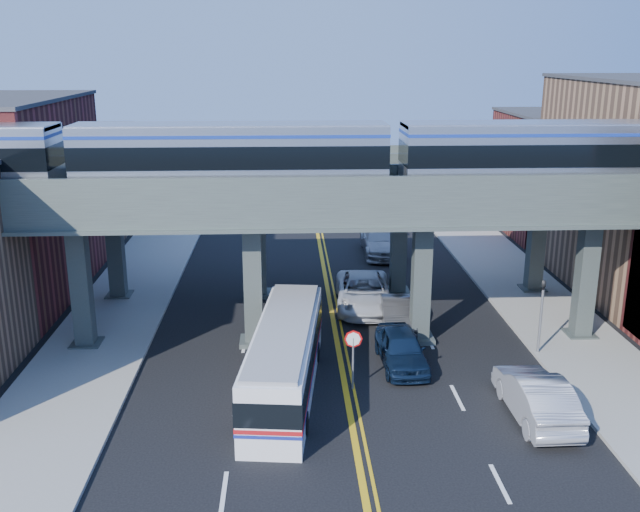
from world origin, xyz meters
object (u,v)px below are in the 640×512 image
Objects in this scene: car_lane_d at (381,240)px; transit_bus at (285,359)px; car_lane_c at (364,292)px; transit_train at (231,155)px; car_parked_curb at (536,396)px; car_lane_b at (397,314)px; stop_sign at (353,350)px; traffic_signal at (541,309)px; car_lane_a at (401,349)px.

transit_bus is at bearing -106.98° from car_lane_d.
transit_bus is 10.73m from car_lane_c.
transit_train is 7.97× the size of car_parked_curb.
car_lane_c is at bearing 118.07° from car_lane_b.
stop_sign is 0.48× the size of car_parked_curb.
car_lane_a is at bearing -172.99° from traffic_signal.
car_lane_c is 13.57m from car_parked_curb.
transit_train reaches higher than car_lane_c.
transit_bus is (2.29, -5.04, -7.69)m from transit_train.
transit_train is at bearing 135.57° from stop_sign.
transit_train reaches higher than traffic_signal.
car_lane_a is at bearing -93.18° from car_lane_b.
car_lane_a is 18.36m from car_lane_d.
transit_bus is 1.71× the size of car_lane_d.
car_parked_curb reaches higher than car_lane_a.
transit_train is 9.47m from transit_bus.
traffic_signal is 0.64× the size of car_lane_d.
transit_bus is 2.42× the size of car_lane_b.
car_lane_a is (5.20, 2.24, -0.61)m from transit_bus.
stop_sign is at bearing -44.43° from transit_train.
traffic_signal reaches higher than car_lane_d.
car_lane_c is at bearing 81.27° from stop_sign.
car_lane_c reaches higher than car_lane_b.
transit_train is 3.95× the size of transit_bus.
car_lane_b is at bearing -68.32° from car_parked_curb.
car_lane_a is at bearing -60.37° from transit_bus.
traffic_signal is at bearing -28.60° from car_lane_b.
transit_bus reaches higher than car_lane_d.
car_parked_curb is at bearing -99.23° from transit_bus.
car_lane_a reaches higher than car_lane_b.
stop_sign is at bearing -99.65° from car_lane_d.
car_lane_c is at bearing 35.87° from transit_train.
traffic_signal is 0.85× the size of car_lane_a.
traffic_signal is at bearing 4.91° from car_lane_a.
car_lane_b is 3.35m from car_lane_c.
transit_train is 10.55× the size of traffic_signal.
stop_sign reaches higher than car_lane_d.
car_lane_b is at bearing 81.40° from car_lane_a.
transit_bus is 21.61m from car_lane_d.
transit_bus is (-11.72, -3.04, -0.88)m from traffic_signal.
transit_train reaches higher than car_lane_d.
car_lane_c is at bearing -67.75° from car_parked_curb.
stop_sign is 0.64× the size of traffic_signal.
traffic_signal is 7.24m from car_lane_b.
car_lane_b is (5.72, 6.78, -0.68)m from transit_bus.
car_lane_b is (0.52, 4.54, -0.07)m from car_lane_a.
car_parked_curb is (2.93, -23.22, -0.03)m from car_lane_d.
stop_sign is 7.38m from car_parked_curb.
car_lane_d is (8.98, 15.50, -8.18)m from transit_train.
stop_sign is 9.93m from car_lane_c.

